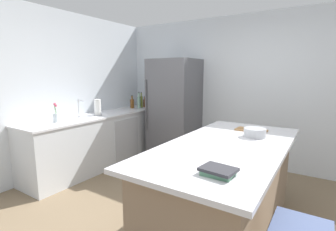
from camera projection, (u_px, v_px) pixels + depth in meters
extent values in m
plane|color=#7A664C|center=(179.00, 223.00, 2.70)|extent=(7.20, 7.20, 0.00)
cube|color=silver|center=(245.00, 91.00, 4.35)|extent=(6.00, 0.10, 2.60)
cube|color=silver|center=(42.00, 94.00, 3.80)|extent=(0.10, 6.00, 2.60)
cube|color=silver|center=(100.00, 141.00, 4.38)|extent=(0.65, 2.66, 0.88)
cube|color=silver|center=(99.00, 115.00, 4.30)|extent=(0.68, 2.69, 0.03)
cube|color=#B2B5BA|center=(127.00, 139.00, 4.48)|extent=(0.01, 0.60, 0.74)
cube|color=#8E755B|center=(225.00, 190.00, 2.51)|extent=(0.90, 2.01, 0.89)
cube|color=silver|center=(227.00, 146.00, 2.44)|extent=(1.06, 2.21, 0.04)
cube|color=#56565B|center=(174.00, 110.00, 4.70)|extent=(0.82, 0.75, 1.87)
cylinder|color=#4C4C51|center=(146.00, 106.00, 4.56)|extent=(0.02, 0.02, 0.94)
cube|color=#47567F|center=(302.00, 228.00, 1.53)|extent=(0.34, 0.34, 0.03)
cylinder|color=silver|center=(79.00, 117.00, 4.03)|extent=(0.05, 0.05, 0.02)
cylinder|color=silver|center=(79.00, 108.00, 4.01)|extent=(0.02, 0.02, 0.28)
cylinder|color=silver|center=(81.00, 100.00, 3.96)|extent=(0.14, 0.02, 0.02)
cylinder|color=silver|center=(56.00, 118.00, 3.63)|extent=(0.08, 0.08, 0.13)
cylinder|color=#4C7F3D|center=(55.00, 111.00, 3.62)|extent=(0.01, 0.03, 0.22)
sphere|color=#DB4C66|center=(55.00, 104.00, 3.60)|extent=(0.04, 0.04, 0.04)
cylinder|color=#4C7F3D|center=(55.00, 111.00, 3.60)|extent=(0.01, 0.01, 0.22)
sphere|color=#DB4C66|center=(55.00, 104.00, 3.59)|extent=(0.04, 0.04, 0.04)
cylinder|color=#4C7F3D|center=(56.00, 112.00, 3.61)|extent=(0.01, 0.04, 0.19)
sphere|color=#DB4C66|center=(56.00, 106.00, 3.59)|extent=(0.04, 0.04, 0.04)
cylinder|color=gray|center=(98.00, 115.00, 4.24)|extent=(0.14, 0.14, 0.01)
cylinder|color=white|center=(98.00, 107.00, 4.21)|extent=(0.11, 0.11, 0.26)
cylinder|color=gray|center=(97.00, 98.00, 4.19)|extent=(0.02, 0.02, 0.04)
cylinder|color=#5B3319|center=(145.00, 103.00, 5.29)|extent=(0.07, 0.07, 0.16)
cylinder|color=#5B3319|center=(145.00, 98.00, 5.27)|extent=(0.03, 0.03, 0.05)
cylinder|color=black|center=(145.00, 97.00, 5.27)|extent=(0.03, 0.03, 0.01)
cylinder|color=olive|center=(141.00, 102.00, 5.21)|extent=(0.06, 0.06, 0.23)
cylinder|color=olive|center=(141.00, 95.00, 5.18)|extent=(0.02, 0.02, 0.08)
cylinder|color=black|center=(141.00, 92.00, 5.18)|extent=(0.03, 0.03, 0.01)
cylinder|color=#8CB79E|center=(139.00, 103.00, 5.11)|extent=(0.06, 0.06, 0.22)
cylinder|color=#8CB79E|center=(139.00, 95.00, 5.09)|extent=(0.03, 0.03, 0.09)
cylinder|color=black|center=(139.00, 93.00, 5.08)|extent=(0.03, 0.03, 0.01)
cylinder|color=brown|center=(132.00, 104.00, 5.11)|extent=(0.08, 0.08, 0.18)
cylinder|color=brown|center=(132.00, 98.00, 5.09)|extent=(0.03, 0.03, 0.07)
cylinder|color=black|center=(132.00, 96.00, 5.08)|extent=(0.04, 0.04, 0.01)
cube|color=#4C7F60|center=(218.00, 173.00, 1.69)|extent=(0.20, 0.16, 0.03)
cube|color=#2D2D33|center=(218.00, 169.00, 1.68)|extent=(0.25, 0.20, 0.02)
cylinder|color=#B2B5BA|center=(255.00, 133.00, 2.70)|extent=(0.23, 0.23, 0.10)
cube|color=#9E7042|center=(251.00, 130.00, 2.99)|extent=(0.36, 0.21, 0.02)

